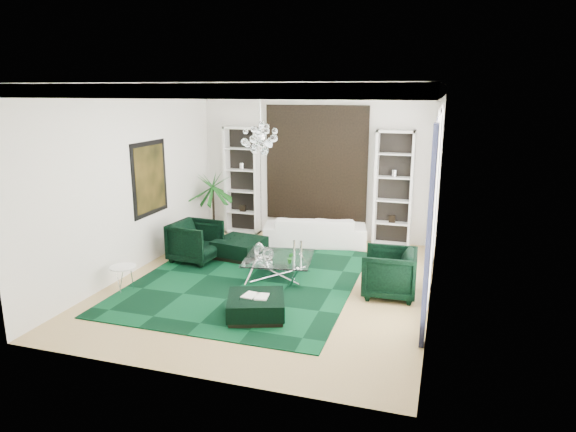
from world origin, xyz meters
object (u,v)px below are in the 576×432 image
(armchair_left, at_px, (196,241))
(ottoman_front, at_px, (256,307))
(ottoman_side, at_px, (240,248))
(side_table, at_px, (124,279))
(sofa, at_px, (315,231))
(palm, at_px, (213,196))
(armchair_right, at_px, (389,273))
(coffee_table, at_px, (279,268))

(armchair_left, distance_m, ottoman_front, 3.31)
(armchair_left, height_order, ottoman_side, armchair_left)
(side_table, bearing_deg, sofa, 55.62)
(armchair_left, relative_size, palm, 0.46)
(sofa, xyz_separation_m, ottoman_front, (0.09, -4.31, -0.17))
(ottoman_front, xyz_separation_m, palm, (-2.78, 4.28, 0.87))
(side_table, bearing_deg, armchair_right, 14.72)
(coffee_table, distance_m, ottoman_front, 1.84)
(armchair_right, bearing_deg, ottoman_front, -53.81)
(armchair_right, xyz_separation_m, side_table, (-4.81, -1.26, -0.21))
(ottoman_side, xyz_separation_m, palm, (-1.31, 1.43, 0.84))
(side_table, bearing_deg, ottoman_side, 61.98)
(sofa, xyz_separation_m, palm, (-2.69, -0.04, 0.70))
(coffee_table, height_order, palm, palm)
(armchair_right, bearing_deg, sofa, -144.79)
(armchair_left, distance_m, armchair_right, 4.39)
(sofa, distance_m, side_table, 4.80)
(side_table, bearing_deg, coffee_table, 29.50)
(ottoman_front, height_order, palm, palm)
(sofa, relative_size, ottoman_side, 2.52)
(armchair_left, height_order, side_table, armchair_left)
(ottoman_side, relative_size, palm, 0.46)
(armchair_left, bearing_deg, side_table, 171.71)
(armchair_left, bearing_deg, ottoman_front, -130.06)
(ottoman_front, bearing_deg, palm, 123.07)
(palm, bearing_deg, sofa, 0.80)
(armchair_right, height_order, side_table, armchair_right)
(armchair_left, relative_size, side_table, 2.01)
(armchair_left, height_order, palm, palm)
(armchair_right, distance_m, coffee_table, 2.23)
(armchair_right, bearing_deg, palm, -121.71)
(sofa, relative_size, coffee_table, 1.86)
(armchair_right, height_order, ottoman_side, armchair_right)
(armchair_right, relative_size, ottoman_side, 1.00)
(coffee_table, bearing_deg, ottoman_front, -83.58)
(coffee_table, relative_size, palm, 0.62)
(side_table, bearing_deg, armchair_left, 76.37)
(armchair_left, bearing_deg, sofa, -43.21)
(armchair_right, bearing_deg, ottoman_side, -112.15)
(ottoman_front, relative_size, side_table, 1.91)
(armchair_left, distance_m, side_table, 2.06)
(side_table, relative_size, palm, 0.23)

